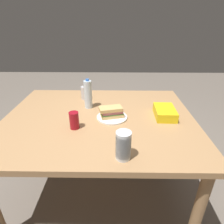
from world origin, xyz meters
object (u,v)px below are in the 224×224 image
soda_can_red (74,120)px  plastic_cup_stack (123,145)px  paper_plate (112,117)px  water_bottle_tall (88,94)px  soda_can_silver (85,93)px  dining_table (99,125)px  sandwich (112,112)px  chip_bag (165,112)px

soda_can_red → plastic_cup_stack: (-0.33, 0.31, 0.02)m
paper_plate → water_bottle_tall: (0.20, -0.18, 0.11)m
soda_can_silver → paper_plate: bearing=125.2°
dining_table → sandwich: 0.17m
paper_plate → sandwich: bearing=40.7°
sandwich → plastic_cup_stack: (-0.07, 0.46, 0.03)m
sandwich → chip_bag: bearing=-175.5°
soda_can_red → soda_can_silver: size_ratio=1.00×
sandwich → dining_table: bearing=-10.4°
dining_table → soda_can_red: soda_can_red is taller
plastic_cup_stack → soda_can_silver: size_ratio=1.37×
paper_plate → water_bottle_tall: water_bottle_tall is taller
dining_table → soda_can_silver: size_ratio=12.03×
dining_table → soda_can_red: (0.16, 0.17, 0.14)m
water_bottle_tall → soda_can_silver: (0.06, -0.19, -0.06)m
chip_bag → soda_can_silver: (0.67, -0.34, 0.03)m
chip_bag → water_bottle_tall: 0.64m
sandwich → water_bottle_tall: water_bottle_tall is taller
soda_can_red → chip_bag: bearing=-164.6°
sandwich → chip_bag: (-0.41, -0.03, -0.02)m
paper_plate → water_bottle_tall: 0.30m
soda_can_red → soda_can_silver: (0.00, -0.52, 0.00)m
chip_bag → plastic_cup_stack: (0.34, 0.49, 0.05)m
dining_table → water_bottle_tall: size_ratio=5.83×
plastic_cup_stack → sandwich: bearing=-81.2°
chip_bag → water_bottle_tall: size_ratio=0.91×
soda_can_red → dining_table: bearing=-132.7°
paper_plate → soda_can_silver: soda_can_silver is taller
dining_table → soda_can_red: 0.27m
plastic_cup_stack → paper_plate: bearing=-81.7°
dining_table → paper_plate: (-0.10, 0.02, 0.08)m
soda_can_red → plastic_cup_stack: 0.45m
soda_can_red → plastic_cup_stack: bearing=136.4°
sandwich → water_bottle_tall: size_ratio=0.78×
chip_bag → water_bottle_tall: (0.61, -0.15, 0.08)m
water_bottle_tall → dining_table: bearing=120.5°
paper_plate → plastic_cup_stack: bearing=98.3°
soda_can_red → water_bottle_tall: size_ratio=0.48×
water_bottle_tall → soda_can_red: bearing=80.6°
paper_plate → sandwich: sandwich is taller
paper_plate → chip_bag: 0.41m
chip_bag → soda_can_silver: soda_can_silver is taller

